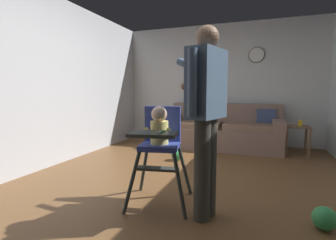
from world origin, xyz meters
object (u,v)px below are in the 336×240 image
high_chair (160,136)px  toy_ball (177,155)px  sippy_cup (300,123)px  adult_standing (205,112)px  toy_ball_second (325,218)px  couch (223,131)px  wall_clock (257,55)px  side_table (297,134)px

high_chair → toy_ball: high_chair is taller
high_chair → sippy_cup: bearing=137.8°
adult_standing → toy_ball_second: size_ratio=8.72×
couch → wall_clock: wall_clock is taller
adult_standing → toy_ball_second: 1.27m
side_table → sippy_cup: sippy_cup is taller
high_chair → wall_clock: 3.52m
side_table → sippy_cup: 0.20m
toy_ball_second → sippy_cup: size_ratio=1.87×
high_chair → toy_ball_second: 1.53m
side_table → wall_clock: (-0.71, 0.72, 1.45)m
adult_standing → toy_ball_second: bearing=-157.6°
adult_standing → sippy_cup: 2.87m
couch → side_table: (1.26, -0.24, 0.05)m
adult_standing → toy_ball_second: (0.95, 0.12, -0.83)m
toy_ball → side_table: side_table is taller
adult_standing → toy_ball: bearing=-49.2°
toy_ball → sippy_cup: bearing=27.0°
couch → toy_ball_second: 3.01m
adult_standing → high_chair: bearing=-0.3°
toy_ball_second → side_table: 2.54m
sippy_cup → high_chair: bearing=-121.8°
toy_ball → side_table: 2.09m
couch → wall_clock: bearing=130.6°
toy_ball → toy_ball_second: 2.34m
couch → sippy_cup: 1.35m
toy_ball_second → sippy_cup: 2.57m
couch → adult_standing: adult_standing is taller
sippy_cup → toy_ball: bearing=-153.0°
adult_standing → wall_clock: (0.33, 3.35, 0.91)m
couch → high_chair: (-0.24, -2.75, 0.34)m
toy_ball_second → side_table: size_ratio=0.36×
sippy_cup → wall_clock: (-0.75, 0.72, 1.26)m
toy_ball_second → side_table: (0.09, 2.52, 0.29)m
toy_ball_second → couch: bearing=113.0°
high_chair → toy_ball: (-0.33, 1.54, -0.58)m
toy_ball → adult_standing: bearing=-64.6°
toy_ball → toy_ball_second: size_ratio=0.94×
high_chair → wall_clock: (0.80, 3.22, 1.16)m
side_table → wall_clock: 1.77m
high_chair → side_table: bearing=138.6°
adult_standing → toy_ball: 2.04m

